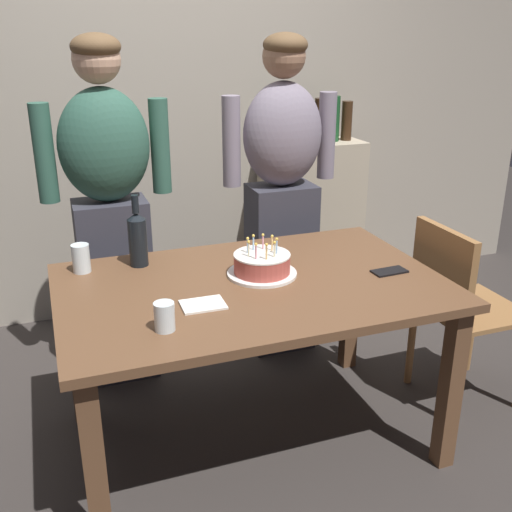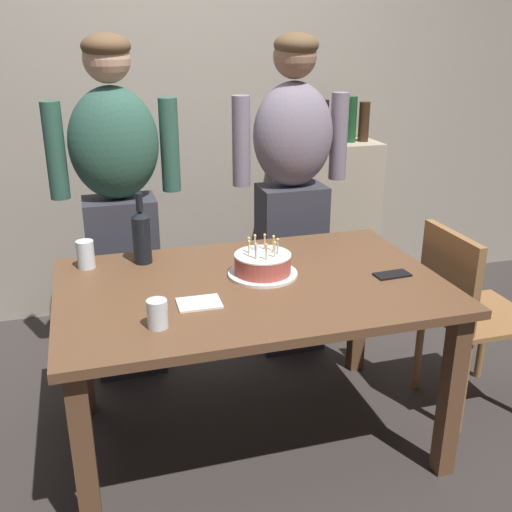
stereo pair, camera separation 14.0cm
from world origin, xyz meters
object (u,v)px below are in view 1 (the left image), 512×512
object	(u,v)px
napkin_stack	(203,305)
person_man_bearded	(110,210)
cell_phone	(389,271)
wine_bottle	(138,238)
dining_chair	(457,301)
water_glass_near	(81,258)
birthday_cake	(262,265)
person_woman_cardigan	(282,194)
water_glass_far	(164,317)

from	to	relation	value
napkin_stack	person_man_bearded	bearing A→B (deg)	103.33
cell_phone	wine_bottle	bearing A→B (deg)	152.45
cell_phone	dining_chair	bearing A→B (deg)	5.74
napkin_stack	person_man_bearded	distance (m)	0.91
dining_chair	water_glass_near	bearing A→B (deg)	76.84
wine_bottle	person_man_bearded	distance (m)	0.41
birthday_cake	wine_bottle	xyz separation A→B (m)	(-0.45, 0.28, 0.08)
person_man_bearded	person_woman_cardigan	distance (m)	0.87
water_glass_far	dining_chair	distance (m)	1.43
cell_phone	water_glass_near	bearing A→B (deg)	156.61
water_glass_near	person_man_bearded	world-z (taller)	person_man_bearded
cell_phone	person_man_bearded	size ratio (longest dim) A/B	0.09
birthday_cake	person_man_bearded	size ratio (longest dim) A/B	0.17
water_glass_near	person_man_bearded	distance (m)	0.44
water_glass_near	dining_chair	bearing A→B (deg)	-13.16
person_woman_cardigan	dining_chair	xyz separation A→B (m)	(0.55, -0.77, -0.36)
water_glass_near	person_woman_cardigan	size ratio (longest dim) A/B	0.07
person_man_bearded	dining_chair	world-z (taller)	person_man_bearded
napkin_stack	person_woman_cardigan	xyz separation A→B (m)	(0.66, 0.88, 0.13)
water_glass_near	person_woman_cardigan	distance (m)	1.12
birthday_cake	napkin_stack	xyz separation A→B (m)	(-0.30, -0.20, -0.04)
water_glass_far	wine_bottle	size ratio (longest dim) A/B	0.32
napkin_stack	person_woman_cardigan	bearing A→B (deg)	52.90
cell_phone	person_woman_cardigan	world-z (taller)	person_woman_cardigan
water_glass_near	dining_chair	world-z (taller)	dining_chair
person_man_bearded	dining_chair	xyz separation A→B (m)	(1.42, -0.77, -0.36)
wine_bottle	cell_phone	world-z (taller)	wine_bottle
birthday_cake	person_man_bearded	xyz separation A→B (m)	(-0.51, 0.68, 0.09)
birthday_cake	water_glass_near	xyz separation A→B (m)	(-0.68, 0.28, 0.02)
water_glass_far	cell_phone	xyz separation A→B (m)	(0.97, 0.18, -0.05)
cell_phone	birthday_cake	bearing A→B (deg)	159.91
water_glass_near	dining_chair	size ratio (longest dim) A/B	0.13
person_woman_cardigan	wine_bottle	bearing A→B (deg)	26.44
wine_bottle	dining_chair	xyz separation A→B (m)	(1.36, -0.37, -0.34)
person_man_bearded	person_woman_cardigan	world-z (taller)	same
birthday_cake	water_glass_far	world-z (taller)	birthday_cake
wine_bottle	dining_chair	size ratio (longest dim) A/B	0.35
napkin_stack	water_glass_near	bearing A→B (deg)	128.34
cell_phone	napkin_stack	size ratio (longest dim) A/B	0.92
water_glass_far	person_man_bearded	size ratio (longest dim) A/B	0.06
water_glass_far	cell_phone	world-z (taller)	water_glass_far
water_glass_near	person_man_bearded	bearing A→B (deg)	66.64
water_glass_near	water_glass_far	size ratio (longest dim) A/B	1.19
water_glass_far	wine_bottle	bearing A→B (deg)	88.18
water_glass_far	person_man_bearded	xyz separation A→B (m)	(-0.04, 1.02, 0.08)
birthday_cake	cell_phone	bearing A→B (deg)	-16.99
water_glass_far	wine_bottle	xyz separation A→B (m)	(0.02, 0.61, 0.07)
person_man_bearded	person_woman_cardigan	size ratio (longest dim) A/B	1.00
water_glass_near	napkin_stack	world-z (taller)	water_glass_near
wine_bottle	water_glass_near	bearing A→B (deg)	178.64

